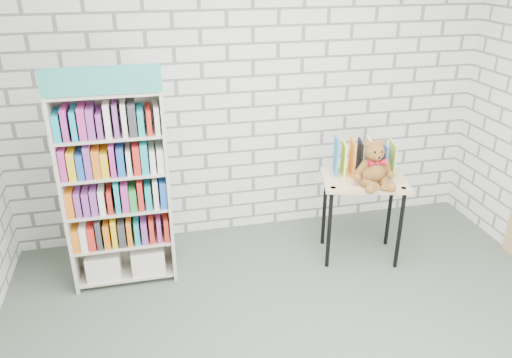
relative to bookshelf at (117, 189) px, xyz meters
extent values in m
cube|color=silver|center=(1.26, 0.64, 0.55)|extent=(4.50, 0.02, 2.80)
cube|color=beige|center=(-0.40, -0.01, -0.02)|extent=(0.03, 0.32, 1.65)
cube|color=beige|center=(0.40, -0.01, -0.02)|extent=(0.03, 0.32, 1.65)
cube|color=beige|center=(0.00, 0.14, -0.02)|extent=(0.83, 0.02, 1.65)
cube|color=teal|center=(0.00, -0.16, 0.91)|extent=(0.83, 0.02, 0.20)
cube|color=beige|center=(0.00, -0.01, -0.79)|extent=(0.77, 0.30, 0.02)
cube|color=beige|center=(0.00, -0.01, -0.48)|extent=(0.77, 0.30, 0.02)
cube|color=beige|center=(0.00, -0.01, -0.17)|extent=(0.77, 0.30, 0.02)
cube|color=beige|center=(0.00, -0.01, 0.15)|extent=(0.77, 0.30, 0.02)
cube|color=beige|center=(0.00, -0.01, 0.46)|extent=(0.77, 0.30, 0.02)
cube|color=beige|center=(0.00, -0.01, 0.79)|extent=(0.77, 0.30, 0.02)
cube|color=silver|center=(-0.18, -0.01, -0.67)|extent=(0.28, 0.26, 0.22)
cube|color=silver|center=(0.18, -0.01, -0.67)|extent=(0.28, 0.26, 0.22)
cube|color=yellow|center=(0.00, -0.02, -0.36)|extent=(0.77, 0.26, 0.22)
cube|color=blue|center=(0.00, -0.02, -0.05)|extent=(0.77, 0.26, 0.22)
cube|color=green|center=(0.00, -0.02, 0.27)|extent=(0.77, 0.26, 0.22)
cube|color=orange|center=(0.00, -0.02, 0.58)|extent=(0.77, 0.26, 0.22)
cube|color=tan|center=(2.08, -0.13, -0.09)|extent=(0.82, 0.66, 0.03)
cylinder|color=black|center=(1.74, -0.24, -0.48)|extent=(0.04, 0.04, 0.74)
cylinder|color=black|center=(1.83, 0.14, -0.48)|extent=(0.04, 0.04, 0.74)
cylinder|color=black|center=(2.33, -0.39, -0.48)|extent=(0.04, 0.04, 0.74)
cylinder|color=black|center=(2.42, -0.01, -0.48)|extent=(0.04, 0.04, 0.74)
cylinder|color=black|center=(1.75, -0.23, -0.07)|extent=(0.05, 0.05, 0.01)
cylinder|color=black|center=(2.32, -0.38, -0.07)|extent=(0.05, 0.05, 0.01)
cube|color=teal|center=(1.87, 0.05, 0.08)|extent=(0.07, 0.22, 0.30)
cube|color=#FDFF28|center=(1.94, 0.03, 0.08)|extent=(0.07, 0.22, 0.30)
cube|color=orange|center=(2.01, 0.01, 0.08)|extent=(0.07, 0.22, 0.30)
cube|color=black|center=(2.08, -0.01, 0.08)|extent=(0.07, 0.22, 0.30)
cube|color=silver|center=(2.14, -0.02, 0.08)|extent=(0.07, 0.22, 0.30)
cube|color=#F73A2B|center=(2.21, -0.04, 0.08)|extent=(0.07, 0.22, 0.30)
cube|color=#2F58B0|center=(2.28, -0.06, 0.08)|extent=(0.07, 0.22, 0.30)
cube|color=#BFE34B|center=(2.35, -0.07, 0.08)|extent=(0.07, 0.22, 0.30)
ellipsoid|color=brown|center=(2.10, -0.22, 0.04)|extent=(0.23, 0.20, 0.23)
sphere|color=brown|center=(2.10, -0.23, 0.22)|extent=(0.16, 0.16, 0.16)
sphere|color=brown|center=(2.04, -0.21, 0.28)|extent=(0.06, 0.06, 0.06)
sphere|color=brown|center=(2.16, -0.21, 0.28)|extent=(0.06, 0.06, 0.06)
sphere|color=brown|center=(2.10, -0.29, 0.20)|extent=(0.07, 0.07, 0.07)
sphere|color=black|center=(2.07, -0.29, 0.24)|extent=(0.02, 0.02, 0.02)
sphere|color=black|center=(2.12, -0.30, 0.24)|extent=(0.02, 0.02, 0.02)
sphere|color=black|center=(2.09, -0.32, 0.20)|extent=(0.02, 0.02, 0.02)
cylinder|color=brown|center=(1.98, -0.24, 0.08)|extent=(0.12, 0.10, 0.16)
cylinder|color=brown|center=(2.21, -0.25, 0.08)|extent=(0.11, 0.09, 0.16)
sphere|color=brown|center=(1.95, -0.25, 0.01)|extent=(0.07, 0.07, 0.07)
sphere|color=brown|center=(2.25, -0.27, 0.01)|extent=(0.07, 0.07, 0.07)
cylinder|color=brown|center=(2.03, -0.33, -0.03)|extent=(0.11, 0.18, 0.09)
cylinder|color=brown|center=(2.16, -0.34, -0.03)|extent=(0.13, 0.19, 0.09)
sphere|color=brown|center=(2.00, -0.41, -0.03)|extent=(0.08, 0.08, 0.08)
sphere|color=brown|center=(2.18, -0.42, -0.03)|extent=(0.08, 0.08, 0.08)
cone|color=#B30B25|center=(2.06, -0.29, 0.14)|extent=(0.07, 0.06, 0.06)
cone|color=#B30B25|center=(2.13, -0.29, 0.14)|extent=(0.07, 0.06, 0.06)
sphere|color=#B30B25|center=(2.10, -0.29, 0.14)|extent=(0.04, 0.04, 0.04)
camera|label=1|loc=(0.27, -3.75, 1.72)|focal=35.00mm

